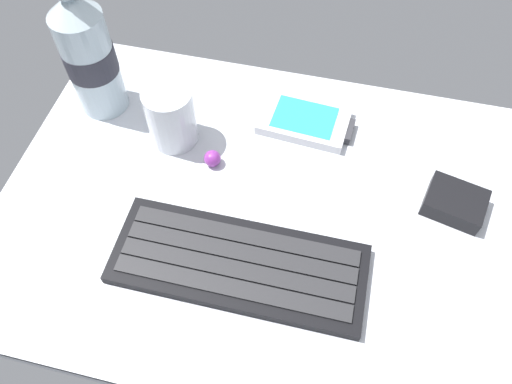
{
  "coord_description": "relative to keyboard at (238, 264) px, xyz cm",
  "views": [
    {
      "loc": [
        7.48,
        -31.86,
        53.19
      ],
      "look_at": [
        0.0,
        0.0,
        3.0
      ],
      "focal_mm": 35.15,
      "sensor_mm": 36.0,
      "label": 1
    }
  ],
  "objects": [
    {
      "name": "ground_plane",
      "position": [
        0.06,
        8.35,
        -1.79
      ],
      "size": [
        64.0,
        48.0,
        2.8
      ],
      "color": "silver"
    },
    {
      "name": "water_bottle",
      "position": [
        -24.83,
        20.39,
        8.2
      ],
      "size": [
        6.73,
        6.73,
        20.8
      ],
      "color": "silver",
      "rests_on": "ground_plane"
    },
    {
      "name": "trackball_mouse",
      "position": [
        -6.94,
        13.59,
        0.29
      ],
      "size": [
        2.2,
        2.2,
        2.2
      ],
      "primitive_type": "sphere",
      "color": "purple",
      "rests_on": "ground_plane"
    },
    {
      "name": "keyboard",
      "position": [
        0.0,
        0.0,
        0.0
      ],
      "size": [
        29.02,
        11.06,
        1.7
      ],
      "color": "black",
      "rests_on": "ground_plane"
    },
    {
      "name": "juice_cup",
      "position": [
        -13.19,
        16.7,
        3.1
      ],
      "size": [
        6.4,
        6.4,
        8.5
      ],
      "color": "silver",
      "rests_on": "ground_plane"
    },
    {
      "name": "handheld_device",
      "position": [
        3.66,
        23.02,
        -0.08
      ],
      "size": [
        13.21,
        8.53,
        1.5
      ],
      "color": "silver",
      "rests_on": "ground_plane"
    },
    {
      "name": "charger_block",
      "position": [
        23.84,
        13.78,
        0.39
      ],
      "size": [
        8.11,
        7.07,
        2.4
      ],
      "primitive_type": "cube",
      "rotation": [
        0.0,
        0.0,
        -0.23
      ],
      "color": "black",
      "rests_on": "ground_plane"
    }
  ]
}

